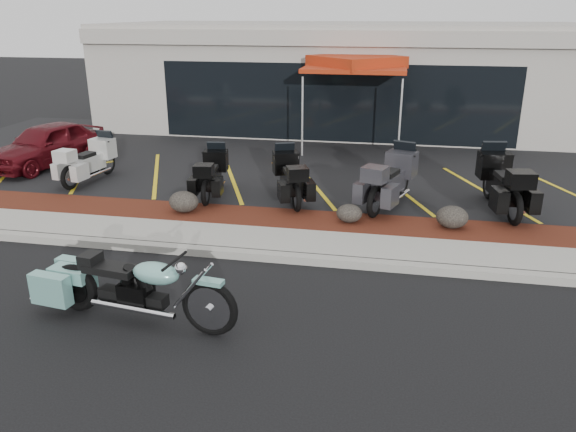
% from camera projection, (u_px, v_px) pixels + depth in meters
% --- Properties ---
extents(ground, '(90.00, 90.00, 0.00)m').
position_uv_depth(ground, '(264.00, 281.00, 9.74)').
color(ground, black).
rests_on(ground, ground).
extents(curb, '(24.00, 0.25, 0.15)m').
position_uv_depth(curb, '(275.00, 257.00, 10.55)').
color(curb, gray).
rests_on(curb, ground).
extents(sidewalk, '(24.00, 1.20, 0.15)m').
position_uv_depth(sidewalk, '(282.00, 243.00, 11.19)').
color(sidewalk, gray).
rests_on(sidewalk, ground).
extents(mulch_bed, '(24.00, 1.20, 0.16)m').
position_uv_depth(mulch_bed, '(293.00, 221.00, 12.30)').
color(mulch_bed, black).
rests_on(mulch_bed, ground).
extents(upper_lot, '(26.00, 9.60, 0.15)m').
position_uv_depth(upper_lot, '(324.00, 161.00, 17.28)').
color(upper_lot, black).
rests_on(upper_lot, ground).
extents(dealership_building, '(18.00, 8.16, 4.00)m').
position_uv_depth(dealership_building, '(346.00, 76.00, 22.40)').
color(dealership_building, '#9E988E').
rests_on(dealership_building, ground).
extents(boulder_left, '(0.67, 0.56, 0.48)m').
position_uv_depth(boulder_left, '(184.00, 202.00, 12.58)').
color(boulder_left, black).
rests_on(boulder_left, mulch_bed).
extents(boulder_mid, '(0.55, 0.46, 0.39)m').
position_uv_depth(boulder_mid, '(349.00, 213.00, 11.98)').
color(boulder_mid, black).
rests_on(boulder_mid, mulch_bed).
extents(boulder_right, '(0.66, 0.55, 0.47)m').
position_uv_depth(boulder_right, '(452.00, 217.00, 11.66)').
color(boulder_right, black).
rests_on(boulder_right, mulch_bed).
extents(hero_cruiser, '(3.35, 1.27, 1.15)m').
position_uv_depth(hero_cruiser, '(209.00, 300.00, 7.93)').
color(hero_cruiser, '#6DAAA1').
rests_on(hero_cruiser, ground).
extents(touring_white, '(1.11, 2.21, 1.23)m').
position_uv_depth(touring_white, '(106.00, 152.00, 15.43)').
color(touring_white, beige).
rests_on(touring_white, upper_lot).
extents(touring_black_front, '(1.02, 2.12, 1.19)m').
position_uv_depth(touring_black_front, '(217.00, 165.00, 14.29)').
color(touring_black_front, black).
rests_on(touring_black_front, upper_lot).
extents(touring_black_mid, '(1.53, 2.30, 1.25)m').
position_uv_depth(touring_black_mid, '(285.00, 167.00, 13.95)').
color(touring_black_mid, black).
rests_on(touring_black_mid, upper_lot).
extents(touring_grey, '(1.66, 2.54, 1.38)m').
position_uv_depth(touring_grey, '(403.00, 169.00, 13.51)').
color(touring_grey, '#302F34').
rests_on(touring_grey, upper_lot).
extents(touring_black_rear, '(1.30, 2.56, 1.42)m').
position_uv_depth(touring_black_rear, '(491.00, 170.00, 13.32)').
color(touring_black_rear, black).
rests_on(touring_black_rear, upper_lot).
extents(parked_car, '(2.43, 3.95, 1.25)m').
position_uv_depth(parked_car, '(47.00, 145.00, 16.29)').
color(parked_car, '#4C0A11').
rests_on(parked_car, upper_lot).
extents(traffic_cone, '(0.37, 0.37, 0.46)m').
position_uv_depth(traffic_cone, '(279.00, 155.00, 16.79)').
color(traffic_cone, '#D66A07').
rests_on(traffic_cone, upper_lot).
extents(popup_canopy, '(4.11, 4.11, 2.95)m').
position_uv_depth(popup_canopy, '(356.00, 64.00, 17.83)').
color(popup_canopy, silver).
rests_on(popup_canopy, upper_lot).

